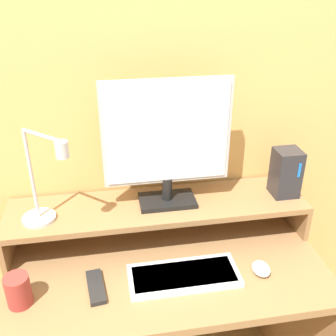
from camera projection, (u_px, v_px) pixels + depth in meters
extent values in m
cube|color=#E5AD60|center=(150.00, 86.00, 1.40)|extent=(6.00, 0.05, 2.50)
cube|color=olive|center=(166.00, 266.00, 1.37)|extent=(1.09, 0.57, 0.03)
cube|color=olive|center=(293.00, 318.00, 1.61)|extent=(0.03, 0.57, 0.68)
cube|color=olive|center=(9.00, 238.00, 1.39)|extent=(0.02, 0.26, 0.12)
cube|color=olive|center=(292.00, 209.00, 1.56)|extent=(0.02, 0.26, 0.12)
cube|color=olive|center=(158.00, 206.00, 1.44)|extent=(1.09, 0.26, 0.02)
cube|color=black|center=(167.00, 200.00, 1.44)|extent=(0.20, 0.12, 0.02)
cylinder|color=black|center=(167.00, 188.00, 1.42)|extent=(0.04, 0.04, 0.08)
cube|color=#B7B7BC|center=(167.00, 133.00, 1.32)|extent=(0.44, 0.02, 0.37)
cube|color=silver|center=(167.00, 134.00, 1.31)|extent=(0.42, 0.01, 0.34)
cylinder|color=silver|center=(39.00, 218.00, 1.34)|extent=(0.11, 0.11, 0.01)
cylinder|color=silver|center=(31.00, 176.00, 1.27)|extent=(0.01, 0.01, 0.32)
cylinder|color=silver|center=(41.00, 135.00, 1.16)|extent=(0.13, 0.12, 0.01)
cylinder|color=silver|center=(62.00, 149.00, 1.13)|extent=(0.04, 0.04, 0.05)
cube|color=#28282D|center=(286.00, 173.00, 1.46)|extent=(0.09, 0.09, 0.18)
cube|color=#1972F2|center=(300.00, 170.00, 1.40)|extent=(0.01, 0.00, 0.05)
cube|color=silver|center=(184.00, 276.00, 1.29)|extent=(0.36, 0.16, 0.02)
cube|color=#AFAFB3|center=(184.00, 275.00, 1.29)|extent=(0.34, 0.12, 0.01)
ellipsoid|color=white|center=(261.00, 269.00, 1.31)|extent=(0.06, 0.08, 0.03)
cube|color=black|center=(96.00, 287.00, 1.25)|extent=(0.07, 0.15, 0.02)
cylinder|color=#9E332D|center=(18.00, 291.00, 1.18)|extent=(0.08, 0.08, 0.10)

